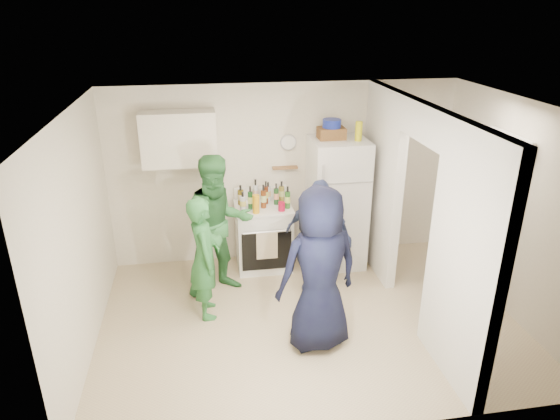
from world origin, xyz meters
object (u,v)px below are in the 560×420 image
at_px(person_nook, 454,235).
at_px(person_green_center, 219,226).
at_px(stove, 264,237).
at_px(blue_bowl, 332,123).
at_px(wicker_basket, 331,133).
at_px(person_denim, 318,236).
at_px(yellow_cup_stack_top, 359,131).
at_px(person_green_left, 204,258).
at_px(fridge, 337,203).
at_px(person_navy, 319,270).

bearing_deg(person_nook, person_green_center, -89.51).
distance_m(stove, blue_bowl, 1.80).
distance_m(stove, wicker_basket, 1.69).
distance_m(blue_bowl, person_nook, 2.09).
xyz_separation_m(person_denim, person_nook, (1.65, -0.33, 0.04)).
height_order(stove, person_nook, person_nook).
bearing_deg(person_denim, yellow_cup_stack_top, 78.82).
relative_size(yellow_cup_stack_top, person_green_left, 0.17).
height_order(stove, person_green_center, person_green_center).
bearing_deg(yellow_cup_stack_top, wicker_basket, 154.89).
xyz_separation_m(blue_bowl, person_green_center, (-1.54, -0.57, -1.10)).
height_order(fridge, wicker_basket, wicker_basket).
height_order(stove, fridge, fridge).
bearing_deg(person_green_center, yellow_cup_stack_top, -3.45).
height_order(stove, wicker_basket, wicker_basket).
distance_m(person_green_left, person_green_center, 0.56).
height_order(stove, person_navy, person_navy).
relative_size(stove, yellow_cup_stack_top, 3.65).
bearing_deg(stove, person_denim, -49.90).
bearing_deg(stove, person_nook, -24.78).
distance_m(fridge, wicker_basket, 0.98).
xyz_separation_m(fridge, person_nook, (1.24, -1.01, -0.11)).
relative_size(wicker_basket, person_green_center, 0.19).
bearing_deg(fridge, person_denim, -121.38).
height_order(fridge, person_nook, fridge).
xyz_separation_m(wicker_basket, person_nook, (1.34, -1.06, -1.08)).
height_order(yellow_cup_stack_top, person_nook, yellow_cup_stack_top).
bearing_deg(fridge, yellow_cup_stack_top, -24.44).
distance_m(stove, person_green_left, 1.36).
height_order(fridge, person_denim, fridge).
xyz_separation_m(wicker_basket, person_green_center, (-1.54, -0.57, -0.97)).
bearing_deg(blue_bowl, person_green_center, -159.67).
relative_size(stove, blue_bowl, 3.80).
height_order(fridge, blue_bowl, blue_bowl).
bearing_deg(person_nook, yellow_cup_stack_top, -121.67).
bearing_deg(wicker_basket, person_green_left, -148.58).
bearing_deg(yellow_cup_stack_top, blue_bowl, 154.89).
xyz_separation_m(yellow_cup_stack_top, person_nook, (1.02, -0.91, -1.13)).
bearing_deg(person_green_left, person_nook, -94.17).
relative_size(person_green_left, person_navy, 0.82).
xyz_separation_m(yellow_cup_stack_top, person_navy, (-0.89, -1.68, -1.02)).
height_order(blue_bowl, person_green_left, blue_bowl).
bearing_deg(person_denim, person_nook, 25.14).
xyz_separation_m(fridge, blue_bowl, (-0.10, 0.05, 1.11)).
bearing_deg(stove, wicker_basket, 1.25).
xyz_separation_m(person_green_left, person_nook, (3.07, 0.00, 0.05)).
bearing_deg(wicker_basket, fridge, -26.57).
xyz_separation_m(stove, person_nook, (2.25, -1.04, 0.34)).
distance_m(person_green_left, person_denim, 1.46).
distance_m(person_denim, person_navy, 1.14).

